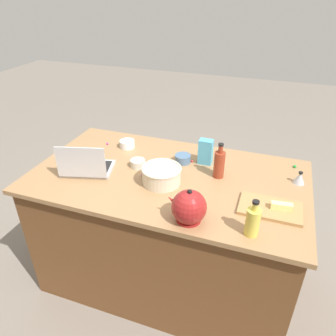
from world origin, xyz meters
TOP-DOWN VIEW (x-y plane):
  - ground_plane at (0.00, 0.00)m, footprint 12.00×12.00m
  - island_counter at (0.00, 0.00)m, footprint 1.71×0.97m
  - laptop at (0.50, 0.15)m, footprint 0.36×0.30m
  - mixing_bowl_large at (0.01, 0.09)m, footprint 0.24×0.24m
  - bottle_oil at (-0.56, 0.38)m, footprint 0.07×0.07m
  - bottle_soy at (-0.30, -0.09)m, footprint 0.07×0.07m
  - kettle at (-0.24, 0.38)m, footprint 0.21×0.18m
  - cutting_board at (-0.63, 0.15)m, footprint 0.33×0.20m
  - butter_stick_left at (-0.69, 0.15)m, footprint 0.11×0.05m
  - ramekin_small at (0.41, -0.26)m, footprint 0.11×0.11m
  - ramekin_medium at (0.22, -0.03)m, footprint 0.10×0.10m
  - ramekin_wide at (-0.04, -0.19)m, footprint 0.11×0.11m
  - kitchen_timer at (-0.78, -0.18)m, footprint 0.07×0.07m
  - candy_bag at (-0.18, -0.22)m, footprint 0.09×0.06m
  - candy_0 at (-0.10, -0.21)m, footprint 0.01×0.01m
  - candy_1 at (0.57, -0.25)m, footprint 0.02×0.02m
  - candy_2 at (-0.13, -0.41)m, footprint 0.02×0.02m
  - candy_3 at (-0.31, 0.28)m, footprint 0.02×0.02m
  - candy_4 at (0.72, -0.05)m, footprint 0.02×0.02m
  - candy_5 at (-0.75, -0.36)m, footprint 0.02×0.02m
  - candy_6 at (0.14, 0.07)m, footprint 0.02×0.02m

SIDE VIEW (x-z plane):
  - ground_plane at x=0.00m, z-range 0.00..0.00m
  - island_counter at x=0.00m, z-range 0.00..0.90m
  - candy_0 at x=-0.10m, z-range 0.90..0.91m
  - candy_1 at x=0.57m, z-range 0.90..0.92m
  - candy_2 at x=-0.13m, z-range 0.90..0.92m
  - candy_6 at x=0.14m, z-range 0.90..0.92m
  - cutting_board at x=-0.63m, z-range 0.90..0.92m
  - candy_5 at x=-0.75m, z-range 0.90..0.92m
  - candy_4 at x=0.72m, z-range 0.90..0.92m
  - candy_3 at x=-0.31m, z-range 0.90..0.92m
  - ramekin_medium at x=0.22m, z-range 0.90..0.95m
  - ramekin_wide at x=-0.04m, z-range 0.90..0.95m
  - ramekin_small at x=0.41m, z-range 0.90..0.95m
  - kitchen_timer at x=-0.78m, z-range 0.90..0.97m
  - butter_stick_left at x=-0.69m, z-range 0.92..0.95m
  - laptop at x=0.50m, z-range 0.84..1.06m
  - mixing_bowl_large at x=0.01m, z-range 0.90..1.01m
  - bottle_oil at x=-0.56m, z-range 0.88..1.08m
  - kettle at x=-0.24m, z-range 0.88..1.08m
  - candy_bag at x=-0.18m, z-range 0.90..1.07m
  - bottle_soy at x=-0.30m, z-range 0.88..1.10m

